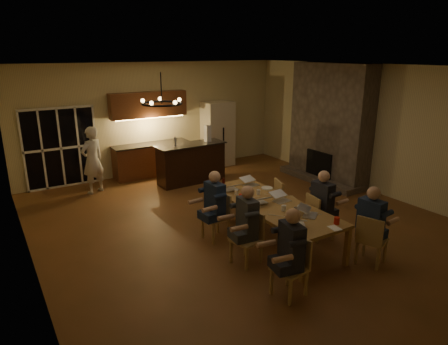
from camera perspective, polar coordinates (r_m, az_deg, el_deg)
floor at (r=8.55m, az=2.53°, el=-7.14°), size 9.00×9.00×0.00m
back_wall at (r=11.96m, az=-9.76°, el=7.64°), size 8.00×0.04×3.20m
left_wall at (r=6.71m, az=-26.96°, el=-1.29°), size 0.04×9.00×3.20m
right_wall at (r=10.78m, az=20.70°, el=5.79°), size 0.04×9.00×3.20m
ceiling at (r=7.81m, az=2.85°, el=14.97°), size 8.00×9.00×0.04m
french_doors at (r=11.30m, az=-22.28°, el=3.22°), size 1.86×0.08×2.10m
fireplace at (r=11.30m, az=14.90°, el=6.78°), size 0.58×2.50×3.20m
kitchenette at (r=11.63m, az=-10.43°, el=5.34°), size 2.24×0.68×2.40m
refrigerator at (r=12.57m, az=-0.91°, el=5.55°), size 0.90×0.68×2.00m
dining_table at (r=7.72m, az=6.61°, el=-6.95°), size 1.10×3.03×0.75m
bar_island at (r=10.98m, az=-4.73°, el=1.34°), size 1.95×0.73×1.08m
chair_left_near at (r=6.08m, az=9.35°, el=-13.35°), size 0.50×0.50×0.89m
chair_left_mid at (r=6.84m, az=3.18°, el=-9.50°), size 0.52×0.52×0.89m
chair_left_far at (r=7.68m, az=-1.23°, el=-6.37°), size 0.47×0.47×0.89m
chair_right_near at (r=7.28m, az=20.41°, el=-8.90°), size 0.56×0.56×0.89m
chair_right_mid at (r=7.92m, az=13.66°, el=-6.15°), size 0.51×0.51×0.89m
chair_right_far at (r=8.64m, az=8.98°, el=-3.88°), size 0.55×0.55×0.89m
person_left_near at (r=5.96m, az=9.54°, el=-11.29°), size 0.70×0.70×1.38m
person_right_near at (r=7.16m, az=20.13°, el=-7.14°), size 0.66×0.66×1.38m
person_left_mid at (r=6.79m, az=3.32°, el=-7.42°), size 0.66×0.66×1.38m
person_right_mid at (r=7.78m, az=13.80°, el=-4.62°), size 0.62×0.62×1.38m
person_left_far at (r=7.54m, az=-1.32°, el=-4.82°), size 0.64×0.64×1.38m
standing_person at (r=10.58m, az=-18.28°, el=1.69°), size 0.74×0.63×1.71m
chandelier at (r=6.01m, az=-8.86°, el=9.70°), size 0.60×0.60×0.03m
laptop_a at (r=6.68m, az=10.13°, el=-6.45°), size 0.42×0.41×0.23m
laptop_b at (r=7.09m, az=12.26°, el=-5.19°), size 0.42×0.41×0.23m
laptop_c at (r=7.51m, az=4.90°, el=-3.57°), size 0.32×0.28×0.23m
laptop_d at (r=7.64m, az=8.28°, el=-3.31°), size 0.34×0.30×0.23m
laptop_e at (r=8.18m, az=0.88°, el=-1.75°), size 0.33×0.29×0.23m
laptop_f at (r=8.46m, az=3.88°, el=-1.16°), size 0.36×0.32×0.23m
mug_front at (r=7.24m, az=8.53°, el=-5.04°), size 0.09×0.09×0.10m
mug_mid at (r=7.97m, az=4.95°, el=-2.82°), size 0.08×0.08×0.10m
mug_back at (r=7.94m, az=1.76°, el=-2.83°), size 0.07×0.07×0.10m
redcup_near at (r=6.88m, az=15.80°, el=-6.63°), size 0.09×0.09×0.12m
redcup_mid at (r=7.65m, az=2.43°, el=-3.54°), size 0.08×0.08×0.12m
can_silver at (r=7.14m, az=10.19°, el=-5.36°), size 0.07×0.07×0.12m
can_cola at (r=8.60m, az=-0.06°, el=-1.18°), size 0.06×0.06×0.12m
plate_near at (r=7.47m, az=11.28°, el=-4.81°), size 0.23×0.23×0.02m
plate_left at (r=6.73m, az=10.12°, el=-7.25°), size 0.25×0.25×0.02m
plate_far at (r=8.35m, az=6.16°, el=-2.21°), size 0.24×0.24×0.02m
notepad at (r=6.73m, az=15.54°, el=-7.67°), size 0.18×0.23×0.01m
bar_bottle at (r=10.64m, az=-6.97°, el=4.42°), size 0.07×0.07×0.24m
bar_blender at (r=11.06m, az=-2.35°, el=5.60°), size 0.16×0.16×0.46m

